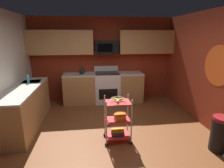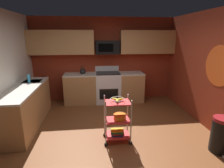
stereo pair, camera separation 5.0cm
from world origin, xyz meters
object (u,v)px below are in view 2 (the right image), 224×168
(kettle, at_px, (83,71))
(dish_soap_bottle, at_px, (29,79))
(microwave, at_px, (107,47))
(fruit_bowl, at_px, (117,100))
(oven_range, at_px, (108,87))
(book_stack, at_px, (117,132))
(mixing_bowl_large, at_px, (120,117))
(trash_can, at_px, (221,135))
(rolling_cart, at_px, (117,120))

(kettle, relative_size, dish_soap_bottle, 1.32)
(microwave, xyz_separation_m, fruit_bowl, (-0.01, -2.34, -0.82))
(oven_range, height_order, book_stack, oven_range)
(oven_range, xyz_separation_m, microwave, (-0.00, 0.10, 1.22))
(mixing_bowl_large, bearing_deg, oven_range, 90.91)
(kettle, bearing_deg, dish_soap_bottle, -143.72)
(fruit_bowl, distance_m, dish_soap_bottle, 2.40)
(fruit_bowl, bearing_deg, mixing_bowl_large, -0.00)
(oven_range, xyz_separation_m, kettle, (-0.76, -0.00, 0.52))
(microwave, relative_size, trash_can, 1.06)
(rolling_cart, relative_size, fruit_bowl, 3.36)
(mixing_bowl_large, bearing_deg, book_stack, 180.00)
(rolling_cart, xyz_separation_m, trash_can, (1.80, -0.54, -0.12))
(mixing_bowl_large, height_order, dish_soap_bottle, dish_soap_bottle)
(microwave, height_order, mixing_bowl_large, microwave)
(microwave, relative_size, rolling_cart, 0.77)
(trash_can, bearing_deg, mixing_bowl_large, 162.81)
(rolling_cart, height_order, fruit_bowl, rolling_cart)
(oven_range, bearing_deg, microwave, 90.26)
(oven_range, height_order, dish_soap_bottle, dish_soap_bottle)
(oven_range, distance_m, trash_can, 3.31)
(book_stack, height_order, trash_can, trash_can)
(trash_can, bearing_deg, rolling_cart, 163.24)
(book_stack, bearing_deg, trash_can, -16.76)
(rolling_cart, distance_m, trash_can, 1.88)
(kettle, bearing_deg, rolling_cart, -71.42)
(book_stack, xyz_separation_m, dish_soap_bottle, (-2.01, 1.31, 0.83))
(kettle, relative_size, trash_can, 0.40)
(microwave, xyz_separation_m, rolling_cart, (-0.01, -2.34, -1.25))
(book_stack, xyz_separation_m, trash_can, (1.80, -0.54, 0.14))
(kettle, distance_m, trash_can, 3.83)
(kettle, distance_m, dish_soap_bottle, 1.57)
(rolling_cart, relative_size, dish_soap_bottle, 4.57)
(fruit_bowl, relative_size, kettle, 1.03)
(fruit_bowl, height_order, trash_can, fruit_bowl)
(fruit_bowl, bearing_deg, book_stack, -75.96)
(oven_range, relative_size, kettle, 4.17)
(microwave, height_order, rolling_cart, microwave)
(book_stack, bearing_deg, rolling_cart, 180.00)
(microwave, relative_size, fruit_bowl, 2.57)
(rolling_cart, distance_m, fruit_bowl, 0.43)
(trash_can, bearing_deg, dish_soap_bottle, 154.14)
(microwave, distance_m, trash_can, 3.66)
(kettle, bearing_deg, book_stack, -71.42)
(mixing_bowl_large, xyz_separation_m, kettle, (-0.80, 2.23, 0.48))
(mixing_bowl_large, xyz_separation_m, trash_can, (1.75, -0.54, -0.19))
(dish_soap_bottle, bearing_deg, trash_can, -25.86)
(microwave, distance_m, mixing_bowl_large, 2.62)
(trash_can, bearing_deg, oven_range, 122.76)
(mixing_bowl_large, distance_m, kettle, 2.42)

